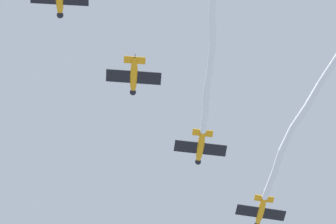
% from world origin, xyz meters
% --- Properties ---
extents(airplane_lead, '(4.90, 6.38, 1.58)m').
position_xyz_m(airplane_lead, '(-4.15, -2.58, 62.82)').
color(airplane_lead, orange).
extents(smoke_trail_lead, '(23.70, 17.26, 3.85)m').
position_xyz_m(smoke_trail_lead, '(-18.29, -10.79, 64.03)').
color(smoke_trail_lead, white).
extents(airplane_left_wing, '(4.90, 6.40, 1.58)m').
position_xyz_m(airplane_left_wing, '(-14.24, 3.60, 63.07)').
color(airplane_left_wing, orange).
extents(smoke_trail_left_wing, '(26.03, 4.71, 1.27)m').
position_xyz_m(smoke_trail_left_wing, '(-28.93, 0.47, 62.71)').
color(smoke_trail_left_wing, white).
extents(airplane_right_wing, '(4.88, 6.41, 1.58)m').
position_xyz_m(airplane_right_wing, '(-24.34, 9.78, 63.32)').
color(airplane_right_wing, orange).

